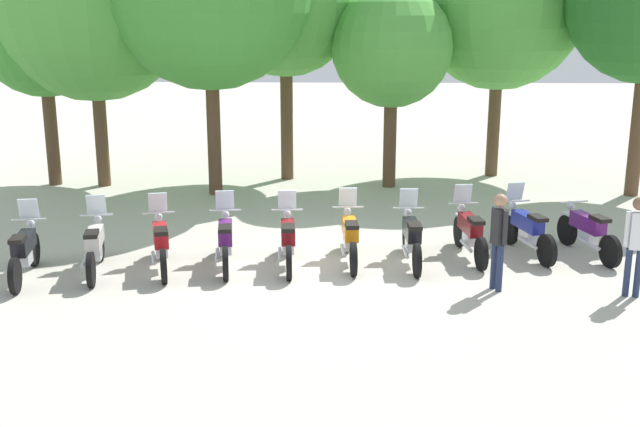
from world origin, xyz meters
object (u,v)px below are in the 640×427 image
Objects in this scene: motorcycle_3 at (225,240)px; tree_3 at (286,4)px; tree_4 at (392,48)px; motorcycle_4 at (288,240)px; motorcycle_9 at (588,231)px; person_1 at (636,238)px; person_0 at (499,234)px; motorcycle_7 at (470,232)px; motorcycle_2 at (161,243)px; tree_0 at (42,31)px; motorcycle_5 at (350,236)px; motorcycle_6 at (411,238)px; tree_5 at (500,5)px; motorcycle_1 at (95,246)px; motorcycle_8 at (527,229)px; motorcycle_0 at (24,251)px.

tree_3 is at bearing -12.31° from motorcycle_3.
motorcycle_4 is at bearing -108.39° from tree_4.
motorcycle_9 is 1.21× the size of person_1.
tree_4 reaches higher than person_0.
motorcycle_4 and motorcycle_7 have the same top height.
motorcycle_2 is at bearing 91.94° from motorcycle_4.
tree_3 is (6.55, 0.96, 0.73)m from tree_0.
tree_0 is at bearing 51.98° from motorcycle_7.
motorcycle_5 is 1.24× the size of person_1.
motorcycle_6 is (4.78, 0.50, 0.00)m from motorcycle_2.
tree_0 reaches higher than tree_4.
motorcycle_7 is 0.30× the size of tree_5.
person_0 reaches higher than motorcycle_1.
motorcycle_4 is 6.02m from motorcycle_9.
motorcycle_5 is 10.47m from tree_5.
motorcycle_4 is 11.21m from tree_5.
motorcycle_7 is 9.40m from tree_5.
motorcycle_9 is at bearing -87.41° from motorcycle_5.
tree_3 reaches higher than motorcycle_1.
tree_4 is at bearing 3.81° from motorcycle_7.
tree_3 is (-6.53, 7.22, 4.47)m from motorcycle_9.
motorcycle_4 is 1.26× the size of person_0.
person_0 is (0.18, -1.90, 0.51)m from motorcycle_7.
person_0 is at bearing 140.01° from motorcycle_8.
tree_3 is (3.02, 8.55, 4.46)m from motorcycle_1.
motorcycle_0 is 8.49m from motorcycle_7.
motorcycle_3 is at bearing 81.94° from motorcycle_9.
person_0 is (3.76, -1.26, 0.51)m from motorcycle_4.
motorcycle_5 is 1.20m from motorcycle_6.
motorcycle_5 is at bearing -96.92° from motorcycle_2.
motorcycle_7 is (3.58, 0.63, 0.00)m from motorcycle_4.
motorcycle_1 is 1.01× the size of motorcycle_8.
motorcycle_1 and motorcycle_4 have the same top height.
tree_0 reaches higher than motorcycle_2.
motorcycle_8 is at bearing -141.26° from person_0.
motorcycle_5 is at bearing -92.25° from motorcycle_1.
motorcycle_4 is at bearing -94.55° from motorcycle_3.
motorcycle_5 is 2.42m from motorcycle_7.
motorcycle_1 is 0.39× the size of tree_4.
motorcycle_3 is 8.65m from tree_4.
motorcycle_1 is at bearing 84.88° from motorcycle_2.
motorcycle_3 is (2.39, 0.44, 0.00)m from motorcycle_1.
tree_4 is at bearing -13.87° from motorcycle_5.
tree_0 is at bearing -63.37° from person_0.
motorcycle_1 is 7.25m from motorcycle_7.
motorcycle_7 is (8.36, 1.50, 0.00)m from motorcycle_0.
person_1 is (4.83, -1.78, 0.53)m from motorcycle_5.
person_0 is at bearing -80.47° from tree_4.
motorcycle_0 and motorcycle_2 have the same top height.
motorcycle_7 and motorcycle_8 have the same top height.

